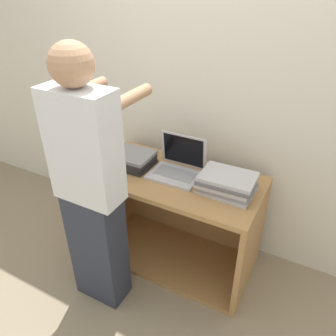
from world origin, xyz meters
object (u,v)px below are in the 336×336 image
Objects in this scene: laptop_stack_left at (129,158)px; person at (91,191)px; laptop_stack_right at (227,184)px; laptop_open at (177,167)px.

person is at bearing -80.99° from laptop_stack_left.
laptop_stack_left is at bearing 179.93° from laptop_stack_right.
laptop_stack_left is 0.21× the size of person.
laptop_stack_right is at bearing -0.07° from laptop_stack_left.
person is (-0.67, -0.52, 0.04)m from laptop_stack_right.
laptop_open is at bearing 7.00° from laptop_stack_left.
laptop_stack_right is at bearing 37.85° from person.
laptop_open reaches higher than laptop_stack_right.
person reaches higher than laptop_stack_left.
person reaches higher than laptop_open.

